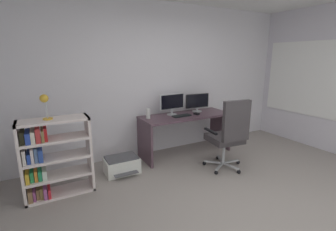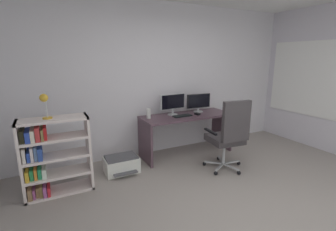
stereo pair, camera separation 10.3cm
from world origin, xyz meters
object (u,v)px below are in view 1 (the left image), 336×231
computer_mouse (196,114)px  desk (186,124)px  office_chair (229,133)px  desktop_speaker (148,114)px  bookshelf (50,159)px  monitor_main (172,103)px  monitor_secondary (197,102)px  keyboard (182,116)px  desk_lamp (45,102)px  printer (122,165)px

computer_mouse → desk: bearing=141.1°
office_chair → desktop_speaker: bearing=133.4°
computer_mouse → bookshelf: (-2.41, -0.29, -0.25)m
computer_mouse → monitor_main: bearing=141.2°
computer_mouse → monitor_secondary: bearing=41.5°
keyboard → computer_mouse: (0.30, -0.02, 0.01)m
bookshelf → monitor_secondary: bearing=10.9°
monitor_secondary → computer_mouse: monitor_secondary is taller
desktop_speaker → desk_lamp: size_ratio=0.56×
keyboard → bookshelf: size_ratio=0.34×
office_chair → keyboard: bearing=112.1°
monitor_secondary → bookshelf: 2.64m
monitor_main → bookshelf: bearing=-166.3°
monitor_main → desk_lamp: bearing=-166.2°
monitor_secondary → computer_mouse: bearing=-127.2°
bookshelf → desk_lamp: size_ratio=3.27×
monitor_secondary → computer_mouse: size_ratio=4.72×
bookshelf → desktop_speaker: bearing=16.1°
desk_lamp → office_chair: bearing=-12.0°
monitor_main → bookshelf: (-2.02, -0.49, -0.45)m
computer_mouse → bookshelf: 2.44m
bookshelf → desk_lamp: 0.71m
desk → desktop_speaker: (-0.70, 0.07, 0.27)m
desktop_speaker → monitor_main: bearing=5.6°
desk → printer: 1.36m
monitor_secondary → desktop_speaker: monitor_secondary is taller
bookshelf → printer: 1.05m
monitor_secondary → keyboard: size_ratio=1.39×
desk_lamp → printer: bearing=11.0°
keyboard → bookshelf: bearing=-175.3°
desk → bookshelf: bookshelf is taller
desk_lamp → computer_mouse: bearing=6.9°
monitor_secondary → office_chair: 1.06m
desk_lamp → bookshelf: bearing=-178.8°
office_chair → monitor_main: bearing=113.0°
monitor_secondary → desk: bearing=-160.1°
desk → monitor_secondary: 0.51m
desk → keyboard: keyboard is taller
desk → office_chair: office_chair is taller
desk → monitor_secondary: (0.32, 0.12, 0.37)m
monitor_secondary → keyboard: bearing=-158.0°
office_chair → printer: bearing=154.6°
desk → desk_lamp: desk_lamp is taller
bookshelf → printer: size_ratio=1.98×
bookshelf → monitor_main: bearing=13.7°
desk → computer_mouse: 0.27m
keyboard → desk_lamp: size_ratio=1.11×
desk → printer: bearing=-171.5°
desktop_speaker → office_chair: office_chair is taller
desktop_speaker → desk_lamp: 1.63m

